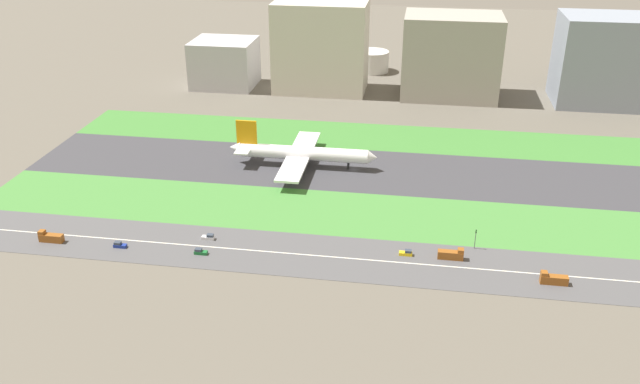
# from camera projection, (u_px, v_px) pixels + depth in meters

# --- Properties ---
(ground_plane) EXTENTS (800.00, 800.00, 0.00)m
(ground_plane) POSITION_uv_depth(u_px,v_px,m) (353.00, 170.00, 284.86)
(ground_plane) COLOR #5B564C
(runway) EXTENTS (280.00, 46.00, 0.10)m
(runway) POSITION_uv_depth(u_px,v_px,m) (353.00, 170.00, 284.84)
(runway) COLOR #38383D
(runway) RESTS_ON ground_plane
(grass_median_north) EXTENTS (280.00, 36.00, 0.10)m
(grass_median_north) POSITION_uv_depth(u_px,v_px,m) (362.00, 136.00, 321.32)
(grass_median_north) COLOR #3D7A33
(grass_median_north) RESTS_ON ground_plane
(grass_median_south) EXTENTS (280.00, 36.00, 0.10)m
(grass_median_south) POSITION_uv_depth(u_px,v_px,m) (341.00, 213.00, 248.36)
(grass_median_south) COLOR #427F38
(grass_median_south) RESTS_ON ground_plane
(highway) EXTENTS (280.00, 28.00, 0.10)m
(highway) POSITION_uv_depth(u_px,v_px,m) (329.00, 257.00, 219.89)
(highway) COLOR #4C4C4F
(highway) RESTS_ON ground_plane
(highway_centerline) EXTENTS (266.00, 0.50, 0.01)m
(highway_centerline) POSITION_uv_depth(u_px,v_px,m) (329.00, 257.00, 219.86)
(highway_centerline) COLOR silver
(highway_centerline) RESTS_ON highway
(airliner) EXTENTS (65.00, 56.00, 19.70)m
(airliner) POSITION_uv_depth(u_px,v_px,m) (300.00, 153.00, 285.41)
(airliner) COLOR white
(airliner) RESTS_ON runway
(car_0) EXTENTS (4.40, 1.80, 2.00)m
(car_0) POSITION_uv_depth(u_px,v_px,m) (200.00, 252.00, 221.06)
(car_0) COLOR #19662D
(car_0) RESTS_ON highway
(car_1) EXTENTS (4.40, 1.80, 2.00)m
(car_1) POSITION_uv_depth(u_px,v_px,m) (120.00, 245.00, 225.08)
(car_1) COLOR navy
(car_1) RESTS_ON highway
(car_2) EXTENTS (4.40, 1.80, 2.00)m
(car_2) POSITION_uv_depth(u_px,v_px,m) (406.00, 253.00, 220.37)
(car_2) COLOR yellow
(car_2) RESTS_ON highway
(truck_0) EXTENTS (8.40, 2.50, 4.00)m
(truck_0) POSITION_uv_depth(u_px,v_px,m) (451.00, 255.00, 217.98)
(truck_0) COLOR brown
(truck_0) RESTS_ON highway
(truck_2) EXTENTS (8.40, 2.50, 4.00)m
(truck_2) POSITION_uv_depth(u_px,v_px,m) (553.00, 279.00, 204.74)
(truck_2) COLOR brown
(truck_2) RESTS_ON highway
(car_3) EXTENTS (4.40, 1.80, 2.00)m
(car_3) POSITION_uv_depth(u_px,v_px,m) (209.00, 237.00, 229.99)
(car_3) COLOR silver
(car_3) RESTS_ON highway
(truck_1) EXTENTS (8.40, 2.50, 4.00)m
(truck_1) POSITION_uv_depth(u_px,v_px,m) (51.00, 237.00, 228.28)
(truck_1) COLOR brown
(truck_1) RESTS_ON highway
(traffic_light) EXTENTS (0.36, 0.50, 7.20)m
(traffic_light) POSITION_uv_depth(u_px,v_px,m) (475.00, 238.00, 222.83)
(traffic_light) COLOR #4C4C51
(traffic_light) RESTS_ON highway
(terminal_building) EXTENTS (36.27, 32.17, 27.33)m
(terminal_building) POSITION_uv_depth(u_px,v_px,m) (225.00, 63.00, 392.96)
(terminal_building) COLOR #B2B2B7
(terminal_building) RESTS_ON ground_plane
(hangar_building) EXTENTS (52.71, 32.85, 51.18)m
(hangar_building) POSITION_uv_depth(u_px,v_px,m) (321.00, 47.00, 379.64)
(hangar_building) COLOR beige
(hangar_building) RESTS_ON ground_plane
(office_tower) EXTENTS (53.46, 36.46, 45.96)m
(office_tower) POSITION_uv_depth(u_px,v_px,m) (451.00, 56.00, 370.39)
(office_tower) COLOR #9E998E
(office_tower) RESTS_ON ground_plane
(cargo_warehouse) EXTENTS (52.41, 37.39, 47.84)m
(cargo_warehouse) POSITION_uv_depth(u_px,v_px,m) (607.00, 60.00, 358.30)
(cargo_warehouse) COLOR gray
(cargo_warehouse) RESTS_ON ground_plane
(fuel_tank_west) EXTENTS (21.46, 21.46, 13.18)m
(fuel_tank_west) POSITION_uv_depth(u_px,v_px,m) (372.00, 61.00, 424.24)
(fuel_tank_west) COLOR silver
(fuel_tank_west) RESTS_ON ground_plane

